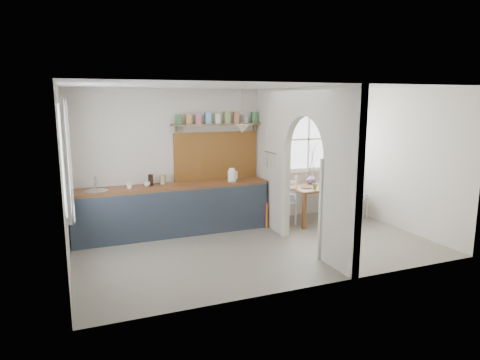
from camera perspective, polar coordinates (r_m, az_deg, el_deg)
name	(u,v)px	position (r m, az deg, el deg)	size (l,w,h in m)	color
floor	(260,248)	(7.12, 2.66, -9.04)	(5.80, 3.20, 0.01)	slate
ceiling	(261,86)	(6.71, 2.85, 12.35)	(5.80, 3.20, 0.01)	beige
walls	(261,170)	(6.80, 2.75, 1.33)	(5.81, 3.21, 2.60)	beige
partition	(298,158)	(7.14, 7.69, 2.93)	(0.12, 3.20, 2.60)	beige
kitchen_window	(64,157)	(6.14, -22.39, 2.84)	(0.10, 1.16, 1.50)	white
nook_window	(308,139)	(8.97, 9.11, 5.40)	(1.76, 0.10, 1.30)	white
counter	(173,209)	(7.85, -8.94, -3.81)	(3.50, 0.60, 0.90)	brown
sink	(96,191)	(7.56, -18.63, -1.44)	(0.40, 0.40, 0.02)	silver
backsplash	(216,156)	(8.17, -3.18, 3.25)	(1.65, 0.03, 0.90)	brown
shelf	(217,121)	(8.03, -3.03, 7.84)	(1.75, 0.20, 0.21)	olive
pendant_lamp	(242,129)	(7.84, 0.27, 6.85)	(0.26, 0.26, 0.16)	beige
utensil_rail	(270,153)	(7.84, 4.08, 3.67)	(0.02, 0.02, 0.50)	silver
dining_table	(317,204)	(8.67, 10.21, -3.13)	(1.15, 0.76, 0.72)	brown
chair_left	(281,200)	(8.28, 5.46, -2.72)	(0.45, 0.45, 0.98)	silver
chair_right	(354,195)	(9.05, 14.91, -1.99)	(0.43, 0.43, 0.95)	silver
kettle	(232,175)	(7.95, -1.07, 0.69)	(0.21, 0.17, 0.25)	white
mug_a	(129,185)	(7.57, -14.54, -0.71)	(0.11, 0.11, 0.11)	white
mug_b	(147,184)	(7.68, -12.28, -0.53)	(0.11, 0.11, 0.09)	white
knife_block	(151,180)	(7.76, -11.82, 0.00)	(0.09, 0.12, 0.19)	black
jar	(163,180)	(7.79, -10.22, 0.02)	(0.11, 0.11, 0.17)	#9A8856
towel_magenta	(266,214)	(8.13, 3.50, -4.51)	(0.02, 0.03, 0.49)	#B82463
towel_orange	(267,215)	(8.11, 3.60, -4.74)	(0.02, 0.03, 0.48)	orange
bowl	(332,184)	(8.71, 12.18, -0.50)	(0.27, 0.27, 0.07)	white
table_cup	(315,186)	(8.32, 9.94, -0.83)	(0.11, 0.11, 0.10)	#53944D
plate	(306,188)	(8.37, 8.84, -1.02)	(0.20, 0.20, 0.02)	black
vase	(311,179)	(8.79, 9.49, 0.15)	(0.20, 0.20, 0.21)	#5F486F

